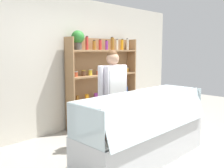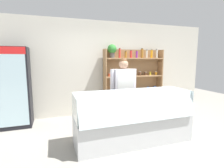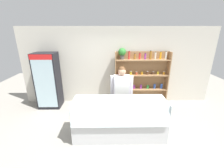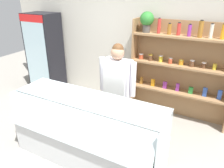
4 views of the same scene
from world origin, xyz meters
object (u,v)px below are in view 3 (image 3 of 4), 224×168
Objects in this scene: shop_clerk at (122,90)px; deli_display_case at (119,125)px; shelving_unit at (140,74)px; drinks_fridge at (48,81)px.

deli_display_case is at bearing -98.23° from shop_clerk.
shelving_unit is 1.23× the size of shop_clerk.
shop_clerk is (0.11, 0.75, 0.66)m from deli_display_case.
drinks_fridge is 2.60m from shop_clerk.
shelving_unit is (3.15, 0.19, 0.18)m from drinks_fridge.
drinks_fridge is 2.92m from deli_display_case.
drinks_fridge reaches higher than deli_display_case.
shop_clerk reaches higher than deli_display_case.
shelving_unit reaches higher than shop_clerk.
deli_display_case is at bearing -114.03° from shelving_unit.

